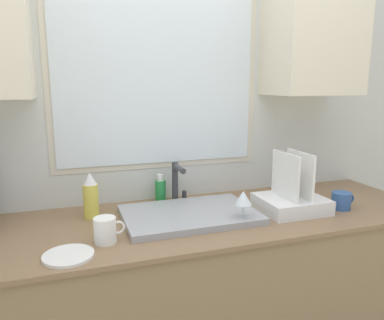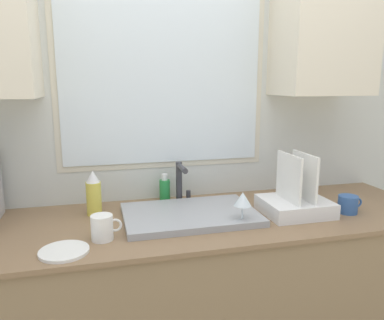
# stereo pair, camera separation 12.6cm
# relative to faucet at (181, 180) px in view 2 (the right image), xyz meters

# --- Properties ---
(countertop) EXTENTS (2.53, 0.71, 0.92)m
(countertop) POSITION_rel_faucet_xyz_m (-0.06, -0.22, -0.59)
(countertop) COLOR #8C7251
(countertop) RESTS_ON ground_plane
(wall_back) EXTENTS (6.00, 0.38, 2.60)m
(wall_back) POSITION_rel_faucet_xyz_m (-0.06, 0.12, 0.35)
(wall_back) COLOR silver
(wall_back) RESTS_ON ground_plane
(sink_basin) EXTENTS (0.61, 0.41, 0.03)m
(sink_basin) POSITION_rel_faucet_xyz_m (-0.00, -0.21, -0.11)
(sink_basin) COLOR #9EA0A5
(sink_basin) RESTS_ON countertop
(faucet) EXTENTS (0.08, 0.16, 0.22)m
(faucet) POSITION_rel_faucet_xyz_m (0.00, 0.00, 0.00)
(faucet) COLOR #333338
(faucet) RESTS_ON countertop
(dish_rack) EXTENTS (0.31, 0.27, 0.29)m
(dish_rack) POSITION_rel_faucet_xyz_m (0.49, -0.28, -0.07)
(dish_rack) COLOR white
(dish_rack) RESTS_ON countertop
(spray_bottle) EXTENTS (0.07, 0.07, 0.21)m
(spray_bottle) POSITION_rel_faucet_xyz_m (-0.43, -0.06, -0.02)
(spray_bottle) COLOR #D8CC4C
(spray_bottle) RESTS_ON countertop
(soap_bottle) EXTENTS (0.06, 0.06, 0.15)m
(soap_bottle) POSITION_rel_faucet_xyz_m (-0.07, 0.06, -0.06)
(soap_bottle) COLOR #268C3F
(soap_bottle) RESTS_ON countertop
(mug_near_sink) EXTENTS (0.12, 0.09, 0.10)m
(mug_near_sink) POSITION_rel_faucet_xyz_m (-0.40, -0.37, -0.08)
(mug_near_sink) COLOR white
(mug_near_sink) RESTS_ON countertop
(wine_glass) EXTENTS (0.08, 0.08, 0.15)m
(wine_glass) POSITION_rel_faucet_xyz_m (0.19, -0.37, -0.01)
(wine_glass) COLOR silver
(wine_glass) RESTS_ON countertop
(mug_by_rack) EXTENTS (0.12, 0.09, 0.08)m
(mug_by_rack) POSITION_rel_faucet_xyz_m (0.75, -0.34, -0.09)
(mug_by_rack) COLOR #335999
(mug_by_rack) RESTS_ON countertop
(small_plate) EXTENTS (0.18, 0.18, 0.01)m
(small_plate) POSITION_rel_faucet_xyz_m (-0.54, -0.46, -0.12)
(small_plate) COLOR white
(small_plate) RESTS_ON countertop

